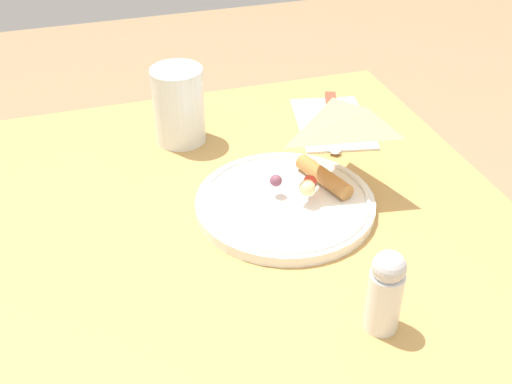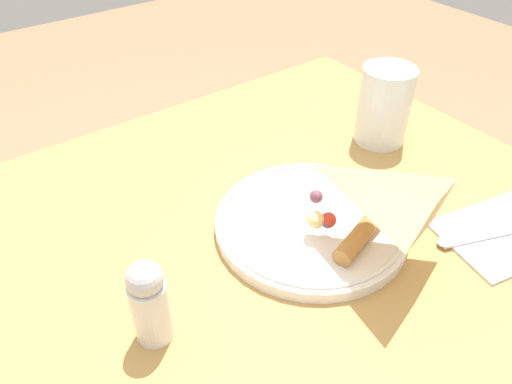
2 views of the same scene
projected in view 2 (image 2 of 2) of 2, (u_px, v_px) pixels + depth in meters
name	position (u px, v px, depth m)	size (l,w,h in m)	color
dining_table	(198.00, 315.00, 0.69)	(1.12, 0.73, 0.71)	tan
plate_pizza	(312.00, 221.00, 0.66)	(0.26, 0.26, 0.05)	white
milk_glass	(384.00, 107.00, 0.80)	(0.09, 0.09, 0.13)	white
napkin_folded	(511.00, 231.00, 0.66)	(0.21, 0.16, 0.00)	silver
salt_shaker	(149.00, 302.00, 0.50)	(0.04, 0.04, 0.11)	silver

